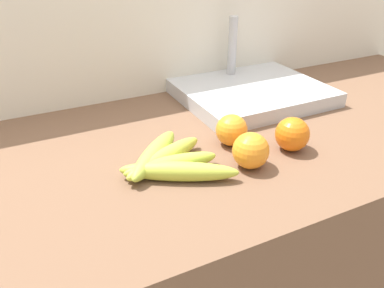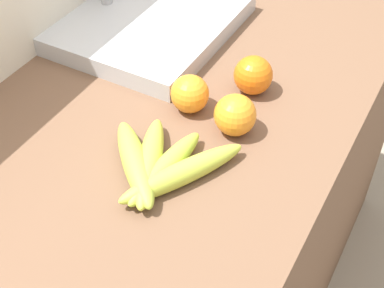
% 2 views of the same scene
% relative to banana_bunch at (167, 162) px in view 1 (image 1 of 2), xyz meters
% --- Properties ---
extents(wall_back, '(2.27, 0.06, 1.30)m').
position_rel_banana_bunch_xyz_m(wall_back, '(0.07, 0.41, -0.31)').
color(wall_back, silver).
rests_on(wall_back, ground).
extents(banana_bunch, '(0.21, 0.22, 0.04)m').
position_rel_banana_bunch_xyz_m(banana_bunch, '(0.00, 0.00, 0.00)').
color(banana_bunch, '#B5C53F').
rests_on(banana_bunch, counter).
extents(orange_back_left, '(0.07, 0.07, 0.07)m').
position_rel_banana_bunch_xyz_m(orange_back_left, '(0.26, -0.04, 0.02)').
color(orange_back_left, orange).
rests_on(orange_back_left, counter).
extents(orange_front, '(0.07, 0.07, 0.07)m').
position_rel_banana_bunch_xyz_m(orange_front, '(0.15, -0.06, 0.02)').
color(orange_front, orange).
rests_on(orange_front, counter).
extents(orange_center, '(0.07, 0.07, 0.07)m').
position_rel_banana_bunch_xyz_m(orange_center, '(0.16, 0.03, 0.02)').
color(orange_center, orange).
rests_on(orange_center, counter).
extents(sink_basin, '(0.37, 0.31, 0.20)m').
position_rel_banana_bunch_xyz_m(sink_basin, '(0.34, 0.23, 0.00)').
color(sink_basin, '#B7BABF').
rests_on(sink_basin, counter).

